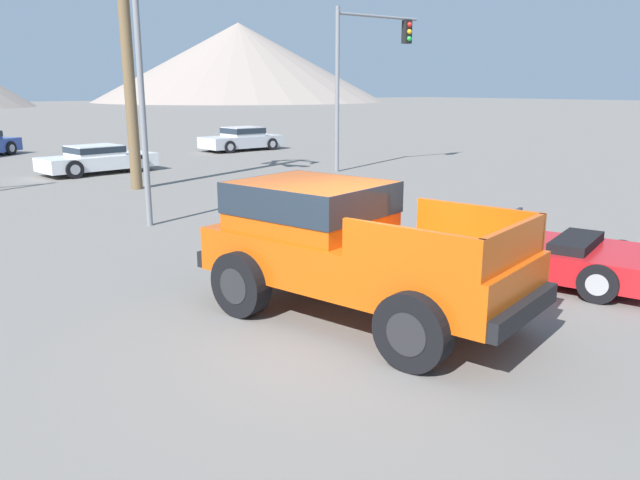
{
  "coord_description": "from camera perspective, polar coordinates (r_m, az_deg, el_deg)",
  "views": [
    {
      "loc": [
        -5.06,
        -6.16,
        3.19
      ],
      "look_at": [
        0.23,
        1.33,
        0.95
      ],
      "focal_mm": 35.0,
      "sensor_mm": 36.0,
      "label": 1
    }
  ],
  "objects": [
    {
      "name": "ground_plane",
      "position": [
        8.58,
        3.91,
        -8.1
      ],
      "size": [
        320.0,
        320.0,
        0.0
      ],
      "primitive_type": "plane",
      "color": "slate"
    },
    {
      "name": "orange_pickup_truck",
      "position": [
        8.8,
        2.26,
        -0.2
      ],
      "size": [
        3.19,
        5.13,
        1.87
      ],
      "rotation": [
        0.0,
        0.0,
        0.28
      ],
      "color": "#CC4C0C",
      "rests_on": "ground_plane"
    },
    {
      "name": "red_convertible_car",
      "position": [
        11.47,
        18.8,
        -1.11
      ],
      "size": [
        3.15,
        4.56,
        1.03
      ],
      "rotation": [
        0.0,
        0.0,
        0.35
      ],
      "color": "red",
      "rests_on": "ground_plane"
    },
    {
      "name": "parked_car_white",
      "position": [
        25.49,
        -19.7,
        7.02
      ],
      "size": [
        4.46,
        2.38,
        1.07
      ],
      "rotation": [
        0.0,
        0.0,
        4.88
      ],
      "color": "white",
      "rests_on": "ground_plane"
    },
    {
      "name": "parked_car_silver",
      "position": [
        33.27,
        -7.15,
        9.19
      ],
      "size": [
        4.37,
        2.26,
        1.2
      ],
      "rotation": [
        0.0,
        0.0,
        1.66
      ],
      "color": "#B7BABF",
      "rests_on": "ground_plane"
    },
    {
      "name": "traffic_light_main",
      "position": [
        25.34,
        4.41,
        16.17
      ],
      "size": [
        4.05,
        0.38,
        6.13
      ],
      "color": "slate",
      "rests_on": "ground_plane"
    },
    {
      "name": "street_lamp_post",
      "position": [
        15.17,
        -16.47,
        19.28
      ],
      "size": [
        0.9,
        0.24,
        8.03
      ],
      "color": "slate",
      "rests_on": "ground_plane"
    }
  ]
}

